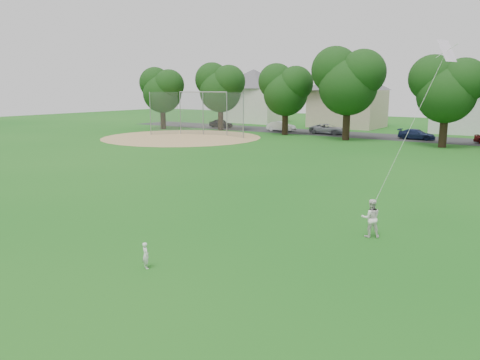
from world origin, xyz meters
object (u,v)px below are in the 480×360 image
Objects in this scene: toddler at (146,255)px; kite at (407,134)px; older_boy at (371,218)px; baseball_backstop at (201,114)px.

toddler is 10.14m from kite.
toddler is 8.58m from older_boy.
toddler is at bearing -52.90° from baseball_backstop.
toddler is 0.58× the size of older_boy.
older_boy is at bearing -100.17° from toddler.
kite is 0.57× the size of baseball_backstop.
baseball_backstop reaches higher than toddler.
older_boy is at bearing -41.13° from baseball_backstop.
toddler is 0.08× the size of baseball_backstop.
kite is 40.20m from baseball_backstop.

